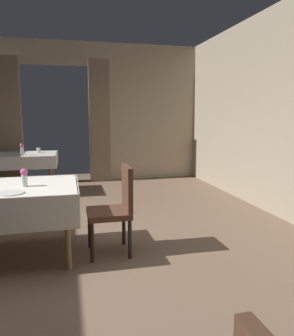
{
  "coord_description": "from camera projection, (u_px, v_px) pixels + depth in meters",
  "views": [
    {
      "loc": [
        0.24,
        -3.31,
        1.45
      ],
      "look_at": [
        1.16,
        0.58,
        0.81
      ],
      "focal_mm": 35.57,
      "sensor_mm": 36.0,
      "label": 1
    }
  ],
  "objects": [
    {
      "name": "wall_back",
      "position": [
        56.0,
        112.0,
        7.14
      ],
      "size": [
        6.4,
        0.27,
        3.0
      ],
      "color": "tan",
      "rests_on": "ground"
    },
    {
      "name": "plate_mid_b",
      "position": [
        10.0,
        193.0,
        3.0
      ],
      "size": [
        0.24,
        0.24,
        0.01
      ],
      "primitive_type": "cylinder",
      "color": "white",
      "rests_on": "dining_table_mid"
    },
    {
      "name": "chair_mid_right",
      "position": [
        116.0,
        205.0,
        3.49
      ],
      "size": [
        0.45,
        0.44,
        0.93
      ],
      "color": "black",
      "rests_on": "ground"
    },
    {
      "name": "ground",
      "position": [
        49.0,
        260.0,
        3.36
      ],
      "size": [
        10.08,
        10.08,
        0.0
      ],
      "primitive_type": "plane",
      "color": "#7A604C"
    },
    {
      "name": "flower_vase_far",
      "position": [
        22.0,
        149.0,
        5.87
      ],
      "size": [
        0.07,
        0.07,
        0.21
      ],
      "color": "silver",
      "rests_on": "dining_table_far"
    },
    {
      "name": "dining_table_mid",
      "position": [
        6.0,
        196.0,
        3.32
      ],
      "size": [
        1.42,
        1.04,
        0.75
      ],
      "color": "olive",
      "rests_on": "ground"
    },
    {
      "name": "dining_table_far",
      "position": [
        18.0,
        159.0,
        6.1
      ],
      "size": [
        1.41,
        0.98,
        0.75
      ],
      "color": "olive",
      "rests_on": "ground"
    },
    {
      "name": "glass_far_b",
      "position": [
        38.0,
        150.0,
        6.29
      ],
      "size": [
        0.07,
        0.07,
        0.09
      ],
      "primitive_type": "cylinder",
      "color": "silver",
      "rests_on": "dining_table_far"
    },
    {
      "name": "flower_vase_mid",
      "position": [
        24.0,
        177.0,
        3.29
      ],
      "size": [
        0.07,
        0.07,
        0.18
      ],
      "color": "silver",
      "rests_on": "dining_table_mid"
    }
  ]
}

